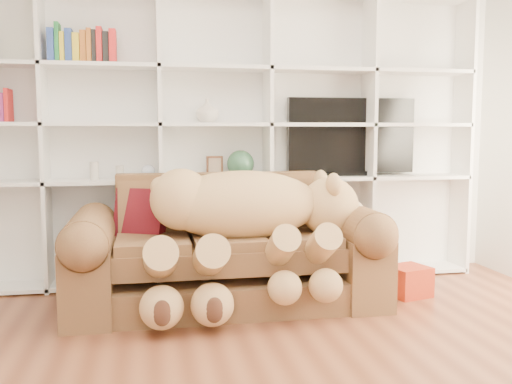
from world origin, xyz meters
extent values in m
cube|color=silver|center=(0.00, 2.50, 1.35)|extent=(5.00, 0.02, 2.70)
cube|color=white|center=(0.00, 2.46, 1.20)|extent=(4.40, 0.03, 2.40)
cube|color=white|center=(-1.32, 2.30, 1.20)|extent=(0.03, 0.35, 2.40)
cube|color=white|center=(-0.44, 2.30, 1.20)|extent=(0.03, 0.35, 2.40)
cube|color=white|center=(0.44, 2.30, 1.20)|extent=(0.03, 0.35, 2.40)
cube|color=white|center=(1.32, 2.30, 1.20)|extent=(0.03, 0.35, 2.40)
cube|color=white|center=(2.20, 2.30, 1.20)|extent=(0.03, 0.35, 2.40)
cube|color=white|center=(0.00, 2.30, 0.03)|extent=(4.40, 0.35, 0.03)
cube|color=white|center=(0.00, 2.30, 0.85)|extent=(4.40, 0.35, 0.03)
cube|color=white|center=(0.00, 2.30, 1.30)|extent=(4.40, 0.35, 0.03)
cube|color=white|center=(0.00, 2.30, 1.75)|extent=(4.40, 0.35, 0.03)
cube|color=brown|center=(0.00, 1.63, 0.11)|extent=(2.10, 0.85, 0.22)
cube|color=brown|center=(0.00, 1.61, 0.44)|extent=(1.56, 0.70, 0.30)
cube|color=brown|center=(0.00, 2.01, 0.65)|extent=(1.56, 0.20, 0.55)
cube|color=brown|center=(-0.94, 1.63, 0.28)|extent=(0.32, 0.95, 0.55)
cube|color=brown|center=(0.95, 1.63, 0.28)|extent=(0.32, 0.95, 0.55)
cylinder|color=brown|center=(-0.94, 1.63, 0.55)|extent=(0.32, 0.90, 0.32)
cylinder|color=brown|center=(0.95, 1.63, 0.55)|extent=(0.32, 0.90, 0.32)
ellipsoid|color=#E1A670|center=(0.11, 1.58, 0.73)|extent=(1.12, 0.54, 0.48)
sphere|color=#E1A670|center=(-0.32, 1.58, 0.78)|extent=(0.43, 0.43, 0.43)
sphere|color=#E1A670|center=(0.75, 1.58, 0.70)|extent=(0.43, 0.43, 0.43)
sphere|color=tan|center=(0.91, 1.58, 0.64)|extent=(0.21, 0.21, 0.21)
sphere|color=#402317|center=(0.99, 1.58, 0.63)|extent=(0.07, 0.07, 0.07)
ellipsoid|color=#E1A670|center=(0.73, 1.43, 0.88)|extent=(0.10, 0.17, 0.17)
ellipsoid|color=#E1A670|center=(0.73, 1.73, 0.88)|extent=(0.10, 0.17, 0.17)
sphere|color=#E1A670|center=(-0.45, 1.58, 0.87)|extent=(0.15, 0.15, 0.15)
cylinder|color=#E1A670|center=(0.30, 1.26, 0.47)|extent=(0.18, 0.52, 0.38)
cylinder|color=#E1A670|center=(0.57, 1.26, 0.47)|extent=(0.18, 0.52, 0.38)
cylinder|color=#E1A670|center=(-0.47, 1.26, 0.43)|extent=(0.21, 0.60, 0.44)
cylinder|color=#E1A670|center=(-0.16, 1.26, 0.43)|extent=(0.21, 0.60, 0.44)
sphere|color=#E1A670|center=(0.30, 1.09, 0.26)|extent=(0.22, 0.22, 0.22)
sphere|color=#E1A670|center=(0.57, 1.09, 0.26)|extent=(0.22, 0.22, 0.22)
sphere|color=#E1A670|center=(-0.47, 1.09, 0.18)|extent=(0.27, 0.27, 0.27)
sphere|color=#E1A670|center=(-0.16, 1.09, 0.18)|extent=(0.27, 0.27, 0.27)
cube|color=#500D1B|center=(-0.60, 1.83, 0.65)|extent=(0.41, 0.33, 0.38)
cube|color=#AF3017|center=(1.39, 1.60, 0.11)|extent=(0.34, 0.33, 0.23)
cube|color=black|center=(1.19, 2.35, 1.21)|extent=(1.12, 0.08, 0.64)
cube|color=black|center=(1.19, 2.35, 0.89)|extent=(0.37, 0.18, 0.04)
cube|color=#512E1B|center=(0.00, 2.30, 0.96)|extent=(0.14, 0.03, 0.17)
sphere|color=#305E41|center=(0.21, 2.30, 0.98)|extent=(0.23, 0.23, 0.23)
cylinder|color=beige|center=(-0.96, 2.30, 0.94)|extent=(0.08, 0.08, 0.14)
cylinder|color=beige|center=(-0.76, 2.30, 0.92)|extent=(0.07, 0.07, 0.11)
sphere|color=silver|center=(-0.54, 2.30, 0.92)|extent=(0.11, 0.11, 0.11)
imported|color=beige|center=(-0.06, 2.30, 1.41)|extent=(0.23, 0.23, 0.19)
camera|label=1|loc=(-0.54, -2.33, 1.25)|focal=40.00mm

